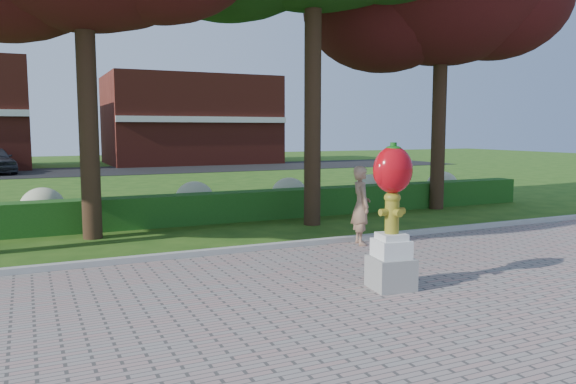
{
  "coord_description": "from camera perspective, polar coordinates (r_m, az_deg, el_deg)",
  "views": [
    {
      "loc": [
        -3.33,
        -7.59,
        2.52
      ],
      "look_at": [
        0.69,
        1.0,
        1.46
      ],
      "focal_mm": 35.0,
      "sensor_mm": 36.0,
      "label": 1
    }
  ],
  "objects": [
    {
      "name": "woman",
      "position": [
        12.19,
        7.43,
        -1.36
      ],
      "size": [
        0.56,
        0.71,
        1.71
      ],
      "primitive_type": "imported",
      "rotation": [
        0.0,
        0.0,
        1.3
      ],
      "color": "#A47A5D",
      "rests_on": "walkway"
    },
    {
      "name": "lawn_hedge",
      "position": [
        15.11,
        -12.09,
        -1.84
      ],
      "size": [
        24.0,
        0.7,
        0.8
      ],
      "primitive_type": "cube",
      "color": "#154012",
      "rests_on": "ground"
    },
    {
      "name": "ground",
      "position": [
        8.66,
        -1.33,
        -10.56
      ],
      "size": [
        100.0,
        100.0,
        0.0
      ],
      "primitive_type": "plane",
      "color": "#244C13",
      "rests_on": "ground"
    },
    {
      "name": "hydrant_sculpture",
      "position": [
        8.82,
        10.53,
        -2.03
      ],
      "size": [
        0.7,
        0.7,
        2.29
      ],
      "rotation": [
        0.0,
        0.0,
        -0.14
      ],
      "color": "gray",
      "rests_on": "walkway"
    },
    {
      "name": "building_right",
      "position": [
        43.11,
        -9.91,
        7.19
      ],
      "size": [
        12.0,
        8.0,
        6.4
      ],
      "primitive_type": "cube",
      "color": "maroon",
      "rests_on": "ground"
    },
    {
      "name": "curb",
      "position": [
        11.36,
        -7.47,
        -6.12
      ],
      "size": [
        40.0,
        0.18,
        0.15
      ],
      "primitive_type": "cube",
      "color": "#ADADA5",
      "rests_on": "ground"
    },
    {
      "name": "hydrangea_row",
      "position": [
        16.19,
        -10.93,
        -0.74
      ],
      "size": [
        20.1,
        1.1,
        0.99
      ],
      "color": "beige",
      "rests_on": "ground"
    },
    {
      "name": "street",
      "position": [
        35.83,
        -19.69,
        1.99
      ],
      "size": [
        50.0,
        8.0,
        0.02
      ],
      "primitive_type": "cube",
      "color": "black",
      "rests_on": "ground"
    }
  ]
}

